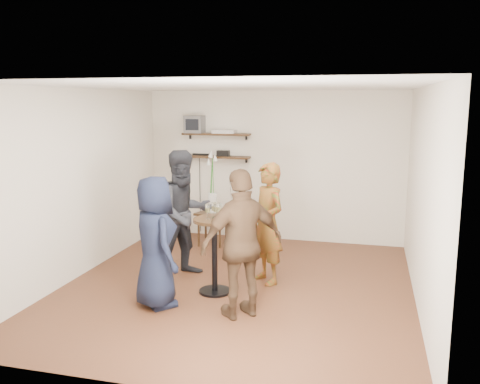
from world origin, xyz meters
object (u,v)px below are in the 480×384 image
Objects in this scene: crt_monitor at (195,124)px; person_plaid at (268,223)px; radio at (223,153)px; side_table at (212,218)px; person_navy at (155,242)px; person_brown at (242,244)px; dvd_deck at (225,132)px; drinks_table at (215,245)px; person_dark at (185,214)px.

crt_monitor reaches higher than person_plaid.
radio is 0.38× the size of side_table.
person_navy is at bearing -88.33° from radio.
person_brown is (1.17, -3.23, -0.67)m from radio.
person_brown is (1.14, -3.23, -1.05)m from dvd_deck.
dvd_deck is 3.58m from person_brown.
person_navy is (-0.56, -0.57, 0.16)m from drinks_table.
person_dark reaches higher than radio.
crt_monitor reaches higher than radio.
person_plaid is 0.92× the size of person_dark.
side_table is at bearing -98.41° from dvd_deck.
person_navy is at bearing -42.38° from person_brown.
crt_monitor is 2.45m from person_dark.
side_table is 0.34× the size of person_brown.
person_plaid is 1.17m from person_dark.
person_brown reaches higher than drinks_table.
radio is at bearing 43.18° from person_dark.
person_navy is at bearing -134.31° from drinks_table.
dvd_deck is at bearing 0.00° from crt_monitor.
person_dark reaches higher than person_navy.
crt_monitor is at bearing 175.92° from person_plaid.
crt_monitor is 0.33× the size of drinks_table.
person_dark is (0.05, -2.09, -0.63)m from radio.
drinks_table is at bearing -90.00° from person_navy.
dvd_deck is at bearing 0.00° from radio.
person_dark is at bearing -43.69° from person_navy.
person_brown is at bearing -70.57° from dvd_deck.
person_plaid is (1.22, -2.07, -0.70)m from radio.
drinks_table is 0.60× the size of person_plaid.
person_dark is at bearing -86.31° from side_table.
side_table is at bearing 174.96° from person_plaid.
dvd_deck is 0.25× the size of person_plaid.
dvd_deck is at bearing -44.50° from person_navy.
person_navy is at bearing -136.31° from person_dark.
person_plaid reaches higher than radio.
person_plaid is at bearing -47.09° from person_dark.
radio is 0.13× the size of person_brown.
radio is at bearing 180.00° from dvd_deck.
dvd_deck is 1.52m from side_table.
person_navy is (0.07, -3.19, -1.11)m from dvd_deck.
person_dark is at bearing 138.31° from drinks_table.
person_brown reaches higher than person_navy.
crt_monitor is at bearing 180.00° from dvd_deck.
crt_monitor reaches higher than dvd_deck.
person_plaid is at bearing -49.96° from crt_monitor.
radio is (-0.03, 0.00, -0.38)m from dvd_deck.
crt_monitor is 0.20× the size of person_plaid.
dvd_deck is 0.23× the size of person_dark.
side_table is at bearing -47.17° from crt_monitor.
drinks_table is (0.65, -2.62, -0.89)m from radio.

